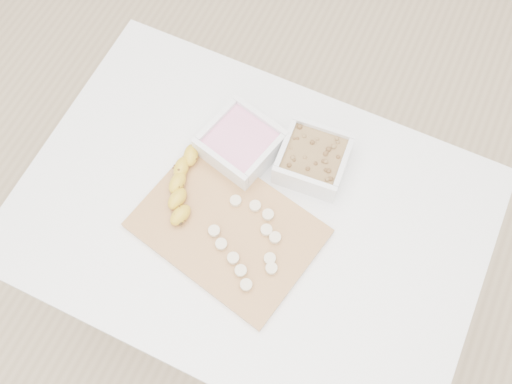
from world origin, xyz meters
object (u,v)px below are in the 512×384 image
at_px(table, 251,229).
at_px(bowl_yogurt, 241,144).
at_px(cutting_board, 228,228).
at_px(banana, 182,186).
at_px(bowl_granola, 313,159).

relative_size(table, bowl_yogurt, 5.45).
xyz_separation_m(cutting_board, banana, (-0.13, 0.04, 0.02)).
distance_m(cutting_board, banana, 0.13).
distance_m(table, bowl_granola, 0.22).
bearing_deg(banana, cutting_board, -24.10).
relative_size(bowl_yogurt, banana, 0.99).
bearing_deg(bowl_granola, bowl_yogurt, -167.81).
xyz_separation_m(bowl_granola, cutting_board, (-0.10, -0.22, -0.03)).
height_order(bowl_yogurt, banana, bowl_yogurt).
distance_m(table, cutting_board, 0.12).
bearing_deg(table, banana, -175.07).
height_order(bowl_yogurt, cutting_board, bowl_yogurt).
bearing_deg(banana, table, -2.39).
distance_m(bowl_yogurt, cutting_board, 0.19).
distance_m(table, bowl_yogurt, 0.20).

